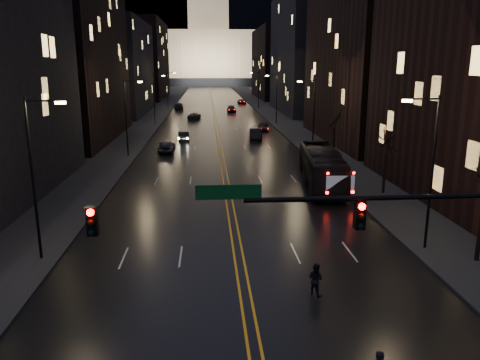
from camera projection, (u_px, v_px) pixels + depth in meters
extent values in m
cube|color=black|center=(212.00, 100.00, 143.00)|extent=(20.00, 320.00, 0.02)
cube|color=black|center=(166.00, 100.00, 142.03)|extent=(8.00, 320.00, 0.16)
cube|color=black|center=(257.00, 100.00, 143.95)|extent=(8.00, 320.00, 0.16)
cube|color=orange|center=(212.00, 100.00, 143.00)|extent=(0.62, 320.00, 0.01)
cube|color=black|center=(66.00, 39.00, 64.61)|extent=(12.00, 30.00, 28.00)
cube|color=black|center=(118.00, 68.00, 102.37)|extent=(12.00, 34.00, 20.00)
cube|color=black|center=(145.00, 60.00, 148.37)|extent=(12.00, 40.00, 24.00)
cube|color=black|center=(375.00, 0.00, 62.42)|extent=(12.00, 30.00, 38.00)
cube|color=black|center=(307.00, 54.00, 104.53)|extent=(12.00, 34.00, 26.00)
cube|color=black|center=(276.00, 64.00, 151.50)|extent=(12.00, 40.00, 22.00)
cube|color=black|center=(209.00, 81.00, 258.74)|extent=(90.00, 50.00, 4.00)
cube|color=#E5BD84|center=(209.00, 55.00, 255.38)|extent=(80.00, 36.00, 24.00)
cylinder|color=beige|center=(208.00, 16.00, 250.59)|extent=(22.00, 22.00, 16.00)
cylinder|color=black|center=(418.00, 197.00, 16.00)|extent=(12.00, 0.18, 0.18)
cube|color=black|center=(92.00, 221.00, 15.39)|extent=(0.35, 0.30, 1.00)
cube|color=black|center=(360.00, 215.00, 16.01)|extent=(0.35, 0.30, 1.00)
sphere|color=#FF0705|center=(90.00, 212.00, 15.13)|extent=(0.24, 0.24, 0.24)
sphere|color=#FF0705|center=(362.00, 207.00, 15.75)|extent=(0.24, 0.24, 0.24)
cube|color=#053F14|center=(228.00, 192.00, 15.49)|extent=(2.20, 0.06, 0.50)
cylinder|color=black|center=(432.00, 176.00, 26.47)|extent=(0.16, 0.16, 9.00)
cylinder|color=black|center=(424.00, 99.00, 25.38)|extent=(1.80, 0.10, 0.10)
cube|color=#F0C790|center=(407.00, 101.00, 25.34)|extent=(0.50, 0.25, 0.15)
cylinder|color=black|center=(33.00, 182.00, 24.96)|extent=(0.16, 0.16, 9.00)
cylinder|color=black|center=(42.00, 101.00, 23.99)|extent=(1.80, 0.10, 0.10)
cube|color=#F0C790|center=(60.00, 103.00, 24.08)|extent=(0.50, 0.25, 0.15)
cylinder|color=black|center=(314.00, 118.00, 55.53)|extent=(0.16, 0.16, 9.00)
cylinder|color=black|center=(307.00, 81.00, 54.43)|extent=(1.80, 0.10, 0.10)
cube|color=#F0C790|center=(300.00, 82.00, 54.40)|extent=(0.50, 0.25, 0.15)
cylinder|color=black|center=(126.00, 119.00, 54.02)|extent=(0.16, 0.16, 9.00)
cylinder|color=black|center=(132.00, 81.00, 53.05)|extent=(1.80, 0.10, 0.10)
cube|color=#F0C790|center=(140.00, 82.00, 53.13)|extent=(0.50, 0.25, 0.15)
cylinder|color=black|center=(277.00, 99.00, 84.58)|extent=(0.16, 0.16, 9.00)
cylinder|color=black|center=(272.00, 75.00, 83.49)|extent=(1.80, 0.10, 0.10)
cube|color=#F0C790|center=(267.00, 76.00, 83.45)|extent=(0.50, 0.25, 0.15)
cylinder|color=black|center=(154.00, 100.00, 83.07)|extent=(0.16, 0.16, 9.00)
cylinder|color=black|center=(158.00, 75.00, 82.10)|extent=(1.80, 0.10, 0.10)
cube|color=#F0C790|center=(163.00, 76.00, 82.19)|extent=(0.50, 0.25, 0.15)
cylinder|color=black|center=(259.00, 91.00, 113.63)|extent=(0.16, 0.16, 9.00)
cylinder|color=black|center=(255.00, 72.00, 112.54)|extent=(1.80, 0.10, 0.10)
cube|color=#F0C790|center=(251.00, 73.00, 112.50)|extent=(0.50, 0.25, 0.15)
cylinder|color=black|center=(167.00, 91.00, 112.12)|extent=(0.16, 0.16, 9.00)
cylinder|color=black|center=(171.00, 73.00, 111.15)|extent=(1.80, 0.10, 0.10)
cube|color=#F0C790|center=(174.00, 73.00, 111.24)|extent=(0.50, 0.25, 0.15)
cylinder|color=black|center=(480.00, 233.00, 25.33)|extent=(0.24, 0.24, 3.50)
cylinder|color=black|center=(384.00, 174.00, 38.89)|extent=(0.24, 0.24, 3.50)
cylinder|color=black|center=(334.00, 143.00, 54.38)|extent=(0.24, 0.24, 3.50)
imported|color=black|center=(321.00, 168.00, 41.49)|extent=(4.24, 12.61, 3.44)
imported|color=black|center=(166.00, 146.00, 58.05)|extent=(1.94, 4.73, 1.61)
imported|color=black|center=(184.00, 136.00, 66.74)|extent=(1.77, 4.29, 1.38)
imported|color=black|center=(194.00, 116.00, 94.03)|extent=(2.79, 4.95, 1.31)
imported|color=black|center=(179.00, 106.00, 114.45)|extent=(2.58, 5.56, 1.57)
imported|color=black|center=(256.00, 134.00, 67.56)|extent=(2.09, 5.07, 1.63)
imported|color=black|center=(263.00, 127.00, 76.13)|extent=(2.44, 4.77, 1.55)
imported|color=black|center=(231.00, 109.00, 107.21)|extent=(2.03, 4.95, 1.43)
imported|color=black|center=(242.00, 101.00, 130.67)|extent=(2.17, 4.58, 1.26)
imported|color=black|center=(315.00, 279.00, 21.99)|extent=(0.85, 0.85, 1.59)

